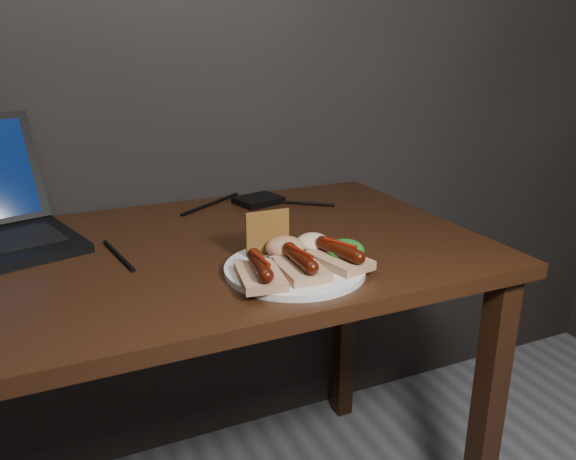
# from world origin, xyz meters

# --- Properties ---
(desk) EXTENTS (1.40, 0.70, 0.75)m
(desk) POSITION_xyz_m (0.00, 1.38, 0.66)
(desk) COLOR #361B0D
(desk) RESTS_ON ground
(hard_drive) EXTENTS (0.13, 0.11, 0.02)m
(hard_drive) POSITION_xyz_m (0.35, 1.63, 0.76)
(hard_drive) COLOR black
(hard_drive) RESTS_ON desk
(desk_cables) EXTENTS (1.01, 0.43, 0.01)m
(desk_cables) POSITION_xyz_m (0.03, 1.54, 0.75)
(desk_cables) COLOR black
(desk_cables) RESTS_ON desk
(plate) EXTENTS (0.30, 0.30, 0.01)m
(plate) POSITION_xyz_m (0.25, 1.19, 0.76)
(plate) COLOR white
(plate) RESTS_ON desk
(bread_sausage_left) EXTENTS (0.09, 0.12, 0.04)m
(bread_sausage_left) POSITION_xyz_m (0.17, 1.15, 0.78)
(bread_sausage_left) COLOR tan
(bread_sausage_left) RESTS_ON plate
(bread_sausage_center) EXTENTS (0.07, 0.12, 0.04)m
(bread_sausage_center) POSITION_xyz_m (0.25, 1.15, 0.78)
(bread_sausage_center) COLOR tan
(bread_sausage_center) RESTS_ON plate
(bread_sausage_right) EXTENTS (0.09, 0.13, 0.04)m
(bread_sausage_right) POSITION_xyz_m (0.33, 1.16, 0.78)
(bread_sausage_right) COLOR tan
(bread_sausage_right) RESTS_ON plate
(crispbread) EXTENTS (0.08, 0.01, 0.08)m
(crispbread) POSITION_xyz_m (0.23, 1.26, 0.80)
(crispbread) COLOR olive
(crispbread) RESTS_ON plate
(salad_greens) EXTENTS (0.07, 0.07, 0.04)m
(salad_greens) POSITION_xyz_m (0.35, 1.17, 0.78)
(salad_greens) COLOR #0F4F14
(salad_greens) RESTS_ON plate
(salsa_mound) EXTENTS (0.07, 0.07, 0.04)m
(salsa_mound) POSITION_xyz_m (0.25, 1.23, 0.78)
(salsa_mound) COLOR #A22B10
(salsa_mound) RESTS_ON plate
(coleslaw_mound) EXTENTS (0.06, 0.06, 0.04)m
(coleslaw_mound) POSITION_xyz_m (0.31, 1.24, 0.78)
(coleslaw_mound) COLOR white
(coleslaw_mound) RESTS_ON plate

